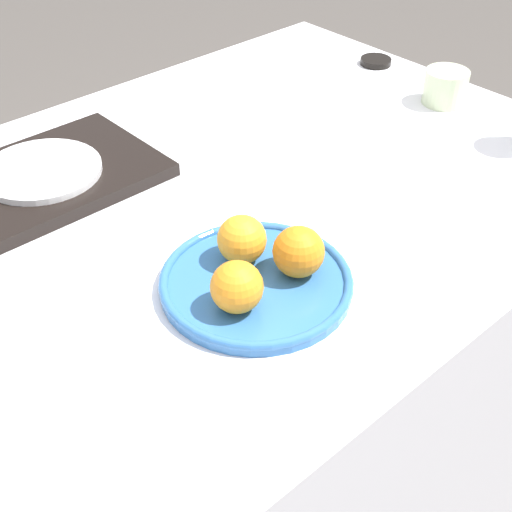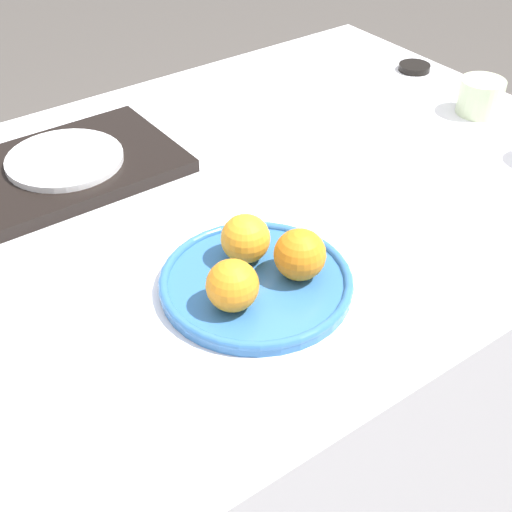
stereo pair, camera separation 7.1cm
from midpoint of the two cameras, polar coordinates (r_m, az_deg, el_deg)
table at (r=1.25m, az=-3.15°, el=-11.22°), size 1.37×0.83×0.76m
fruit_platter at (r=0.86m, az=2.34°, el=-2.18°), size 0.24×0.24×0.02m
orange_0 at (r=0.85m, az=5.91°, el=0.04°), size 0.06×0.06×0.06m
orange_1 at (r=0.81m, az=0.61°, el=-2.46°), size 0.06×0.06×0.06m
orange_2 at (r=0.88m, az=1.46°, el=1.33°), size 0.06×0.06×0.06m
serving_tray at (r=1.11m, az=-13.18°, el=6.83°), size 0.33×0.23×0.02m
side_plate at (r=1.10m, az=-13.29°, el=7.50°), size 0.17×0.17×0.01m
cup_1 at (r=1.32m, az=19.05°, el=11.93°), size 0.08×0.08×0.06m
soy_dish at (r=1.46m, az=13.97°, el=14.41°), size 0.06×0.06×0.01m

